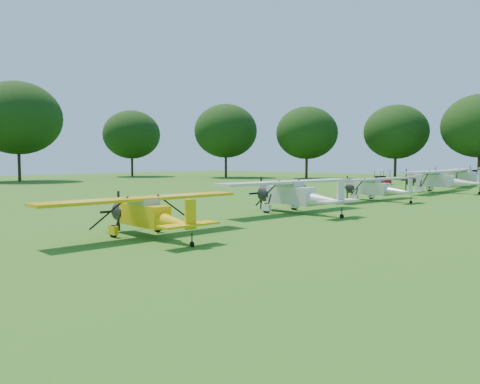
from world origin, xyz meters
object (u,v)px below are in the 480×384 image
(aircraft_4, at_px, (376,187))
(golf_cart, at_px, (382,180))
(aircraft_3, at_px, (297,193))
(aircraft_2, at_px, (150,212))
(aircraft_5, at_px, (440,179))
(aircraft_6, at_px, (465,175))

(aircraft_4, height_order, golf_cart, aircraft_4)
(aircraft_3, relative_size, golf_cart, 4.32)
(aircraft_2, height_order, golf_cart, golf_cart)
(aircraft_2, bearing_deg, golf_cart, 108.84)
(aircraft_3, bearing_deg, aircraft_2, -80.34)
(aircraft_3, height_order, aircraft_4, aircraft_3)
(aircraft_5, distance_m, golf_cart, 15.19)
(aircraft_4, bearing_deg, aircraft_6, 99.25)
(aircraft_5, height_order, aircraft_6, aircraft_5)
(aircraft_5, bearing_deg, aircraft_3, -90.65)
(aircraft_6, height_order, golf_cart, aircraft_6)
(aircraft_2, bearing_deg, aircraft_5, 95.52)
(aircraft_5, relative_size, golf_cart, 4.69)
(aircraft_6, xyz_separation_m, golf_cart, (-9.65, -1.29, -0.71))
(aircraft_6, bearing_deg, aircraft_4, -98.38)
(golf_cart, bearing_deg, aircraft_4, -43.32)
(aircraft_5, bearing_deg, aircraft_4, -92.38)
(aircraft_4, xyz_separation_m, aircraft_6, (0.19, 24.80, 0.24))
(aircraft_3, height_order, aircraft_6, aircraft_6)
(aircraft_3, height_order, golf_cart, aircraft_3)
(aircraft_2, bearing_deg, aircraft_3, 97.97)
(aircraft_6, relative_size, golf_cart, 4.69)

